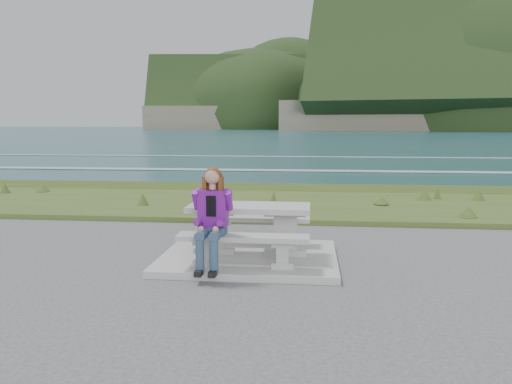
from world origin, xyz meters
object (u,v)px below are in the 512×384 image
bench_seaward (254,222)px  seated_woman (211,232)px  bench_landward (243,242)px  picnic_table (249,216)px

bench_seaward → seated_woman: bearing=-105.2°
bench_landward → seated_woman: size_ratio=1.32×
bench_landward → seated_woman: seated_woman is taller
bench_seaward → seated_woman: size_ratio=1.32×
picnic_table → bench_landward: size_ratio=1.00×
bench_landward → bench_seaward: 1.40m
bench_landward → bench_seaward: same height
bench_landward → picnic_table: bearing=90.0°
bench_seaward → seated_woman: (-0.41, -1.53, 0.16)m
bench_seaward → bench_landward: bearing=-90.0°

